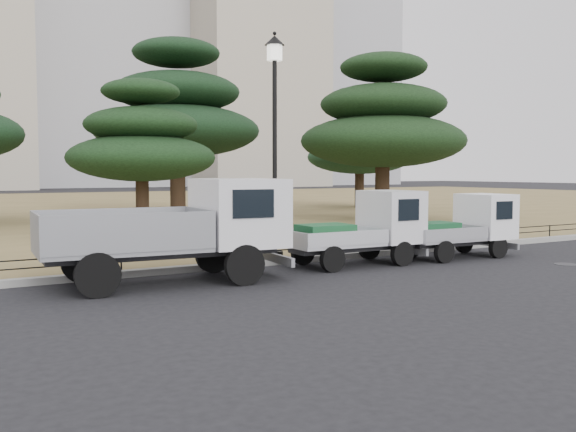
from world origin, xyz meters
TOP-DOWN VIEW (x-y plane):
  - ground at (0.00, 0.00)m, footprint 220.00×220.00m
  - lawn at (0.00, 30.60)m, footprint 120.00×56.00m
  - curb at (0.00, 2.60)m, footprint 120.00×0.25m
  - truck_large at (-3.12, 1.32)m, footprint 5.28×2.40m
  - truck_kei_front at (1.97, 1.49)m, footprint 3.63×1.64m
  - truck_kei_rear at (5.29, 1.22)m, footprint 3.41×1.54m
  - street_lamp at (0.13, 2.90)m, footprint 0.52×0.52m
  - pipe_fence at (0.00, 2.75)m, footprint 38.00×0.04m
  - manhole at (6.50, -1.20)m, footprint 0.60×0.60m
  - pine_center_left at (-0.33, 12.68)m, footprint 5.73×5.73m
  - pine_center_right at (3.92, 20.07)m, footprint 8.55×8.55m
  - pine_east_near at (10.66, 11.55)m, footprint 7.55×7.55m
  - pine_east_far at (16.17, 20.67)m, footprint 6.55×6.55m
  - tower_east at (40.00, 82.00)m, footprint 20.00×18.00m
  - radio_tower at (72.00, 85.00)m, footprint 1.80×1.80m

SIDE VIEW (x-z plane):
  - ground at x=0.00m, z-range 0.00..0.00m
  - manhole at x=6.50m, z-range 0.00..0.01m
  - lawn at x=0.00m, z-range 0.00..0.15m
  - curb at x=0.00m, z-range 0.00..0.16m
  - pipe_fence at x=0.00m, z-range 0.24..0.64m
  - truck_kei_rear at x=5.29m, z-range 0.00..1.76m
  - truck_kei_front at x=1.97m, z-range 0.00..1.90m
  - truck_large at x=-3.12m, z-range 0.13..2.37m
  - pine_center_left at x=-0.33m, z-range 0.60..6.43m
  - pine_east_far at x=16.17m, z-range 0.66..7.24m
  - street_lamp at x=0.13m, z-range 1.17..6.93m
  - pine_east_near at x=10.66m, z-range 0.74..8.37m
  - pine_center_right at x=3.92m, z-range 0.87..9.95m
  - tower_east at x=40.00m, z-range 0.00..48.00m
  - radio_tower at x=72.00m, z-range -1.46..61.54m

